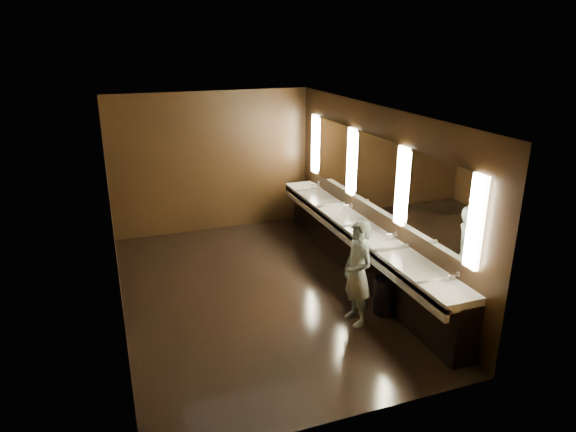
# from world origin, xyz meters

# --- Properties ---
(floor) EXTENTS (6.00, 6.00, 0.00)m
(floor) POSITION_xyz_m (0.00, 0.00, 0.00)
(floor) COLOR black
(floor) RESTS_ON ground
(ceiling) EXTENTS (4.00, 6.00, 0.02)m
(ceiling) POSITION_xyz_m (0.00, 0.00, 2.80)
(ceiling) COLOR #2D2D2B
(ceiling) RESTS_ON wall_back
(wall_back) EXTENTS (4.00, 0.02, 2.80)m
(wall_back) POSITION_xyz_m (0.00, 3.00, 1.40)
(wall_back) COLOR black
(wall_back) RESTS_ON floor
(wall_front) EXTENTS (4.00, 0.02, 2.80)m
(wall_front) POSITION_xyz_m (0.00, -3.00, 1.40)
(wall_front) COLOR black
(wall_front) RESTS_ON floor
(wall_left) EXTENTS (0.02, 6.00, 2.80)m
(wall_left) POSITION_xyz_m (-2.00, 0.00, 1.40)
(wall_left) COLOR black
(wall_left) RESTS_ON floor
(wall_right) EXTENTS (0.02, 6.00, 2.80)m
(wall_right) POSITION_xyz_m (2.00, 0.00, 1.40)
(wall_right) COLOR black
(wall_right) RESTS_ON floor
(sink_counter) EXTENTS (0.55, 5.40, 1.01)m
(sink_counter) POSITION_xyz_m (1.79, 0.00, 0.50)
(sink_counter) COLOR black
(sink_counter) RESTS_ON floor
(mirror_band) EXTENTS (0.06, 5.03, 1.15)m
(mirror_band) POSITION_xyz_m (1.98, -0.00, 1.75)
(mirror_band) COLOR #FCF1C5
(mirror_band) RESTS_ON wall_right
(person) EXTENTS (0.39, 0.56, 1.49)m
(person) POSITION_xyz_m (1.06, -1.30, 0.75)
(person) COLOR #94C2DD
(person) RESTS_ON floor
(trash_bin) EXTENTS (0.46, 0.46, 0.54)m
(trash_bin) POSITION_xyz_m (1.58, -1.22, 0.27)
(trash_bin) COLOR black
(trash_bin) RESTS_ON floor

